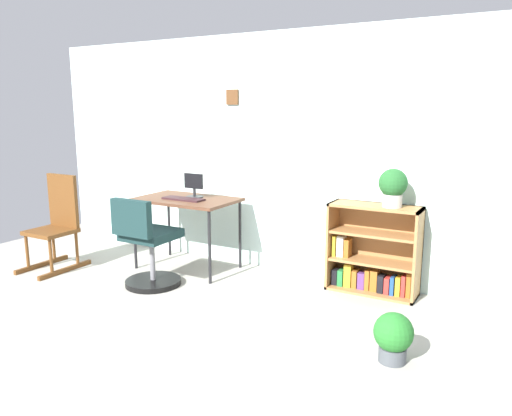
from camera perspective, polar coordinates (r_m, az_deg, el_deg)
name	(u,v)px	position (r m, az deg, el deg)	size (l,w,h in m)	color
ground_plane	(106,344)	(3.77, -16.87, -14.80)	(6.24, 6.24, 0.00)	#A09C92
wall_back	(256,153)	(5.12, -0.05, 6.34)	(5.20, 0.12, 2.37)	silver
desk	(187,204)	(5.09, -7.99, 0.47)	(1.01, 0.63, 0.74)	#553323
monitor	(194,187)	(5.09, -7.16, 2.47)	(0.22, 0.18, 0.25)	#262628
keyboard	(183,199)	(4.99, -8.36, 1.05)	(0.44, 0.15, 0.02)	#331C1F
office_chair	(147,248)	(4.68, -12.39, -4.52)	(0.52, 0.55, 0.86)	black
rocking_chair	(57,222)	(5.51, -21.95, -1.53)	(0.42, 0.64, 0.97)	brown
bookshelf_low	(373,254)	(4.59, 13.28, -5.16)	(0.80, 0.30, 0.80)	#9D6E3F
potted_plant_on_shelf	(393,186)	(4.37, 15.49, 2.45)	(0.24, 0.24, 0.33)	#B7B2A8
potted_plant_floor	(393,336)	(3.45, 15.53, -13.98)	(0.26, 0.26, 0.34)	#474C51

